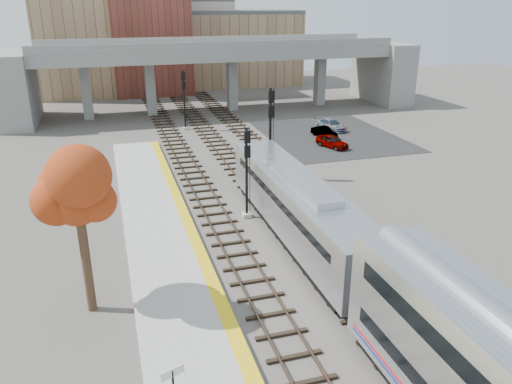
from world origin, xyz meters
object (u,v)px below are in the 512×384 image
object	(u,v)px
signal_mast_near	(247,176)
signal_mast_mid	(270,134)
locomotive	(297,206)
car_b	(324,132)
car_c	(331,125)
signal_mast_far	(184,101)
tree	(76,191)
car_a	(332,141)

from	to	relation	value
signal_mast_near	signal_mast_mid	bearing A→B (deg)	60.60
locomotive	car_b	size ratio (longest dim) A/B	5.57
locomotive	car_b	distance (m)	25.67
signal_mast_mid	car_b	bearing A→B (deg)	48.16
signal_mast_near	car_c	world-z (taller)	signal_mast_near
signal_mast_far	car_c	size ratio (longest dim) A/B	1.58
signal_mast_mid	car_b	xyz separation A→B (m)	(10.03, 11.20, -3.32)
tree	signal_mast_near	bearing A→B (deg)	39.37
car_a	car_b	distance (m)	4.14
signal_mast_mid	car_c	bearing A→B (deg)	49.04
car_a	car_b	bearing A→B (deg)	55.61
car_b	car_c	xyz separation A→B (m)	(2.09, 2.77, 0.07)
signal_mast_mid	car_a	xyz separation A→B (m)	(9.10, 7.17, -3.25)
signal_mast_mid	car_c	size ratio (longest dim) A/B	1.77
signal_mast_far	car_c	bearing A→B (deg)	-17.52
signal_mast_near	tree	xyz separation A→B (m)	(-10.35, -8.49, 3.23)
signal_mast_near	signal_mast_mid	distance (m)	8.40
car_c	car_a	bearing A→B (deg)	-130.22
signal_mast_mid	car_a	world-z (taller)	signal_mast_mid
signal_mast_mid	signal_mast_far	bearing A→B (deg)	102.12
tree	car_b	distance (m)	36.87
signal_mast_near	car_a	size ratio (longest dim) A/B	1.72
locomotive	car_a	world-z (taller)	locomotive
locomotive	signal_mast_far	distance (m)	30.59
locomotive	tree	distance (m)	13.79
signal_mast_mid	car_c	xyz separation A→B (m)	(12.13, 13.97, -3.26)
car_c	signal_mast_mid	bearing A→B (deg)	-147.21
car_a	signal_mast_mid	bearing A→B (deg)	-163.19
locomotive	signal_mast_far	xyz separation A→B (m)	(-2.10, 30.50, 1.09)
signal_mast_near	car_c	xyz separation A→B (m)	(16.23, 21.25, -2.38)
signal_mast_mid	tree	world-z (taller)	tree
signal_mast_far	car_b	world-z (taller)	signal_mast_far
signal_mast_far	tree	world-z (taller)	tree
tree	signal_mast_far	bearing A→B (deg)	73.46
locomotive	signal_mast_near	distance (m)	4.70
tree	car_c	world-z (taller)	tree
signal_mast_near	signal_mast_far	bearing A→B (deg)	90.00
car_a	car_c	distance (m)	7.44
locomotive	car_c	xyz separation A→B (m)	(14.13, 25.38, -1.61)
signal_mast_near	signal_mast_far	xyz separation A→B (m)	(-0.00, 26.37, 0.32)
tree	car_a	distance (m)	33.36
car_b	car_c	bearing A→B (deg)	37.67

